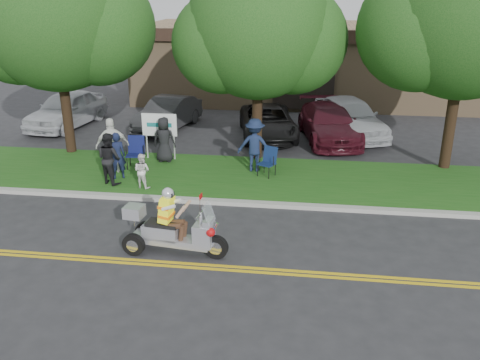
# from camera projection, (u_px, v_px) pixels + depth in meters

# --- Properties ---
(ground) EXTENTS (120.00, 120.00, 0.00)m
(ground) POSITION_uv_depth(u_px,v_px,m) (204.00, 256.00, 11.88)
(ground) COLOR #28282B
(ground) RESTS_ON ground
(centerline_near) EXTENTS (60.00, 0.10, 0.01)m
(centerline_near) POSITION_uv_depth(u_px,v_px,m) (199.00, 268.00, 11.34)
(centerline_near) COLOR gold
(centerline_near) RESTS_ON ground
(centerline_far) EXTENTS (60.00, 0.10, 0.01)m
(centerline_far) POSITION_uv_depth(u_px,v_px,m) (200.00, 264.00, 11.49)
(centerline_far) COLOR gold
(centerline_far) RESTS_ON ground
(curb) EXTENTS (60.00, 0.25, 0.12)m
(curb) POSITION_uv_depth(u_px,v_px,m) (225.00, 202.00, 14.69)
(curb) COLOR #A8A89E
(curb) RESTS_ON ground
(grass_verge) EXTENTS (60.00, 4.00, 0.10)m
(grass_verge) POSITION_uv_depth(u_px,v_px,m) (235.00, 177.00, 16.68)
(grass_verge) COLOR #1A5216
(grass_verge) RESTS_ON ground
(commercial_building) EXTENTS (18.00, 8.20, 4.00)m
(commercial_building) POSITION_uv_depth(u_px,v_px,m) (305.00, 61.00, 28.50)
(commercial_building) COLOR #9E7F5B
(commercial_building) RESTS_ON ground
(tree_left) EXTENTS (6.62, 5.40, 7.78)m
(tree_left) POSITION_uv_depth(u_px,v_px,m) (58.00, 19.00, 17.48)
(tree_left) COLOR #332114
(tree_left) RESTS_ON ground
(tree_mid) EXTENTS (5.88, 4.80, 7.05)m
(tree_mid) POSITION_uv_depth(u_px,v_px,m) (260.00, 34.00, 16.94)
(tree_mid) COLOR #332114
(tree_mid) RESTS_ON ground
(tree_right) EXTENTS (6.86, 5.60, 8.07)m
(tree_right) POSITION_uv_depth(u_px,v_px,m) (468.00, 17.00, 15.73)
(tree_right) COLOR #332114
(tree_right) RESTS_ON ground
(business_sign) EXTENTS (1.25, 0.06, 1.75)m
(business_sign) POSITION_uv_depth(u_px,v_px,m) (160.00, 127.00, 17.91)
(business_sign) COLOR silver
(business_sign) RESTS_ON ground
(trike_scooter) EXTENTS (2.52, 0.91, 1.64)m
(trike_scooter) POSITION_uv_depth(u_px,v_px,m) (171.00, 231.00, 11.83)
(trike_scooter) COLOR black
(trike_scooter) RESTS_ON ground
(lawn_chair_a) EXTENTS (0.68, 0.69, 0.94)m
(lawn_chair_a) POSITION_uv_depth(u_px,v_px,m) (268.00, 159.00, 16.52)
(lawn_chair_a) COLOR black
(lawn_chair_a) RESTS_ON grass_verge
(lawn_chair_b) EXTENTS (0.62, 0.64, 1.07)m
(lawn_chair_b) POSITION_uv_depth(u_px,v_px,m) (136.00, 150.00, 17.26)
(lawn_chair_b) COLOR black
(lawn_chair_b) RESTS_ON grass_verge
(spectator_adult_left) EXTENTS (0.66, 0.58, 1.53)m
(spectator_adult_left) POSITION_uv_depth(u_px,v_px,m) (117.00, 156.00, 16.15)
(spectator_adult_left) COLOR #161E3E
(spectator_adult_left) RESTS_ON grass_verge
(spectator_adult_mid) EXTENTS (0.99, 0.92, 1.62)m
(spectator_adult_mid) POSITION_uv_depth(u_px,v_px,m) (109.00, 158.00, 15.74)
(spectator_adult_mid) COLOR black
(spectator_adult_mid) RESTS_ON grass_verge
(spectator_adult_right) EXTENTS (1.16, 0.88, 1.83)m
(spectator_adult_right) POSITION_uv_depth(u_px,v_px,m) (112.00, 145.00, 16.67)
(spectator_adult_right) COLOR white
(spectator_adult_right) RESTS_ON grass_verge
(spectator_chair_a) EXTENTS (1.15, 0.67, 1.78)m
(spectator_chair_a) POSITION_uv_depth(u_px,v_px,m) (255.00, 145.00, 16.80)
(spectator_chair_a) COLOR #182342
(spectator_chair_a) RESTS_ON grass_verge
(spectator_chair_b) EXTENTS (0.79, 0.53, 1.59)m
(spectator_chair_b) POSITION_uv_depth(u_px,v_px,m) (164.00, 140.00, 17.74)
(spectator_chair_b) COLOR black
(spectator_chair_b) RESTS_ON grass_verge
(child_right) EXTENTS (0.63, 0.56, 1.09)m
(child_right) POSITION_uv_depth(u_px,v_px,m) (142.00, 171.00, 15.47)
(child_right) COLOR white
(child_right) RESTS_ON grass_verge
(parked_car_far_left) EXTENTS (2.46, 4.89, 1.60)m
(parked_car_far_left) POSITION_uv_depth(u_px,v_px,m) (67.00, 109.00, 22.65)
(parked_car_far_left) COLOR silver
(parked_car_far_left) RESTS_ON ground
(parked_car_left) EXTENTS (2.31, 4.44, 1.39)m
(parked_car_left) POSITION_uv_depth(u_px,v_px,m) (168.00, 114.00, 22.29)
(parked_car_left) COLOR #2B2B2E
(parked_car_left) RESTS_ON ground
(parked_car_mid) EXTENTS (2.97, 4.97, 1.29)m
(parked_car_mid) POSITION_uv_depth(u_px,v_px,m) (268.00, 122.00, 21.09)
(parked_car_mid) COLOR black
(parked_car_mid) RESTS_ON ground
(parked_car_right) EXTENTS (2.85, 5.20, 1.43)m
(parked_car_right) POSITION_uv_depth(u_px,v_px,m) (329.00, 123.00, 20.62)
(parked_car_right) COLOR #420F1A
(parked_car_right) RESTS_ON ground
(parked_car_far_right) EXTENTS (3.46, 5.23, 1.65)m
(parked_car_far_right) POSITION_uv_depth(u_px,v_px,m) (349.00, 117.00, 21.18)
(parked_car_far_right) COLOR silver
(parked_car_far_right) RESTS_ON ground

